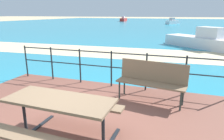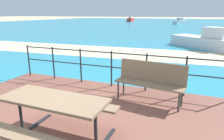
{
  "view_description": "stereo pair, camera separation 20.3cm",
  "coord_description": "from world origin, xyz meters",
  "px_view_note": "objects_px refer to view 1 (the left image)",
  "views": [
    {
      "loc": [
        1.8,
        -2.78,
        2.08
      ],
      "look_at": [
        0.05,
        2.33,
        0.56
      ],
      "focal_mm": 32.45,
      "sensor_mm": 36.0,
      "label": 1
    },
    {
      "loc": [
        1.99,
        -2.71,
        2.08
      ],
      "look_at": [
        0.05,
        2.33,
        0.56
      ],
      "focal_mm": 32.45,
      "sensor_mm": 36.0,
      "label": 2
    }
  ],
  "objects_px": {
    "picnic_table": "(60,111)",
    "boat_near": "(173,22)",
    "boat_far": "(203,41)",
    "boat_mid": "(124,19)",
    "park_bench": "(152,78)"
  },
  "relations": [
    {
      "from": "park_bench",
      "to": "boat_mid",
      "type": "xyz_separation_m",
      "value": [
        -14.67,
        49.48,
        -0.13
      ]
    },
    {
      "from": "picnic_table",
      "to": "boat_near",
      "type": "bearing_deg",
      "value": 91.38
    },
    {
      "from": "picnic_table",
      "to": "boat_far",
      "type": "distance_m",
      "value": 11.61
    },
    {
      "from": "picnic_table",
      "to": "boat_near",
      "type": "relative_size",
      "value": 0.46
    },
    {
      "from": "boat_mid",
      "to": "picnic_table",
      "type": "bearing_deg",
      "value": -169.45
    },
    {
      "from": "park_bench",
      "to": "boat_far",
      "type": "xyz_separation_m",
      "value": [
        1.81,
        9.06,
        -0.19
      ]
    },
    {
      "from": "boat_far",
      "to": "boat_near",
      "type": "bearing_deg",
      "value": -44.57
    },
    {
      "from": "picnic_table",
      "to": "park_bench",
      "type": "distance_m",
      "value": 2.43
    },
    {
      "from": "picnic_table",
      "to": "boat_far",
      "type": "xyz_separation_m",
      "value": [
        2.88,
        11.24,
        -0.23
      ]
    },
    {
      "from": "boat_far",
      "to": "boat_mid",
      "type": "bearing_deg",
      "value": -28.46
    },
    {
      "from": "picnic_table",
      "to": "boat_mid",
      "type": "distance_m",
      "value": 53.42
    },
    {
      "from": "picnic_table",
      "to": "boat_far",
      "type": "relative_size",
      "value": 0.34
    },
    {
      "from": "boat_near",
      "to": "park_bench",
      "type": "bearing_deg",
      "value": -144.19
    },
    {
      "from": "picnic_table",
      "to": "boat_near",
      "type": "xyz_separation_m",
      "value": [
        -0.25,
        40.69,
        -0.22
      ]
    },
    {
      "from": "boat_near",
      "to": "boat_far",
      "type": "relative_size",
      "value": 0.75
    }
  ]
}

